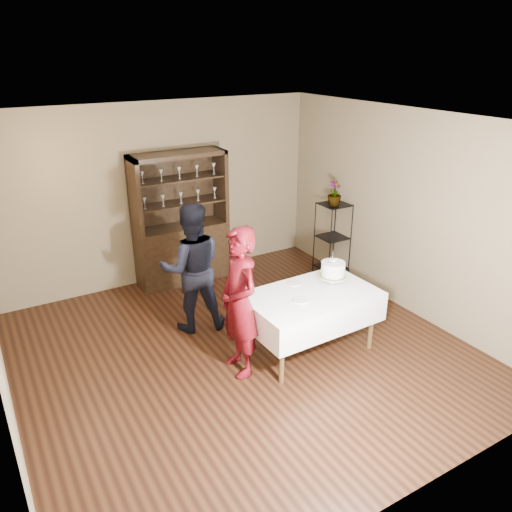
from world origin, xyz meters
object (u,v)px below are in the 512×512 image
object	(u,v)px
plant_etagere	(332,237)
man	(192,268)
cake_table	(311,307)
cake	(333,270)
potted_plant	(334,193)
china_hutch	(182,240)
woman	(239,303)

from	to	relation	value
plant_etagere	man	size ratio (longest dim) A/B	0.71
plant_etagere	cake_table	distance (m)	2.21
cake	potted_plant	size ratio (longest dim) A/B	1.19
cake_table	potted_plant	bearing A→B (deg)	45.03
cake_table	cake	size ratio (longest dim) A/B	3.52
china_hutch	cake_table	bearing A→B (deg)	-78.76
woman	man	world-z (taller)	woman
china_hutch	potted_plant	size ratio (longest dim) A/B	5.43
man	cake	xyz separation A→B (m)	(1.34, -1.12, 0.09)
china_hutch	plant_etagere	size ratio (longest dim) A/B	1.67
potted_plant	woman	bearing A→B (deg)	-149.19
plant_etagere	man	xyz separation A→B (m)	(-2.53, -0.36, 0.19)
china_hutch	cake_table	distance (m)	2.66
china_hutch	plant_etagere	distance (m)	2.33
cake_table	plant_etagere	bearing A→B (deg)	44.91
man	cake	distance (m)	1.75
cake_table	cake	xyz separation A→B (m)	(0.37, 0.08, 0.35)
china_hutch	cake_table	size ratio (longest dim) A/B	1.30
china_hutch	cake	world-z (taller)	china_hutch
china_hutch	potted_plant	xyz separation A→B (m)	(2.03, -1.09, 0.71)
man	woman	bearing A→B (deg)	108.75
plant_etagere	china_hutch	bearing A→B (deg)	153.17
plant_etagere	cake	xyz separation A→B (m)	(-1.19, -1.47, 0.28)
china_hutch	cake_table	world-z (taller)	china_hutch
man	potted_plant	size ratio (longest dim) A/B	4.56
china_hutch	cake	size ratio (longest dim) A/B	4.57
china_hutch	potted_plant	world-z (taller)	china_hutch
plant_etagere	cake	distance (m)	1.92
woman	cake	size ratio (longest dim) A/B	3.90
potted_plant	cake_table	bearing A→B (deg)	-134.97
man	potted_plant	distance (m)	2.56
china_hutch	cake	distance (m)	2.69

